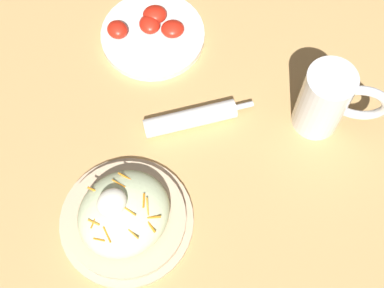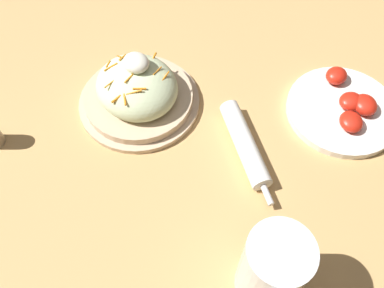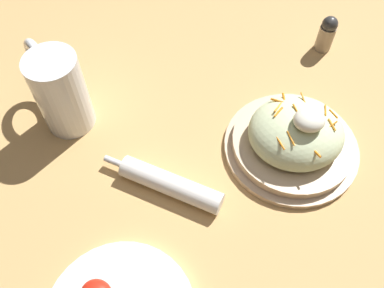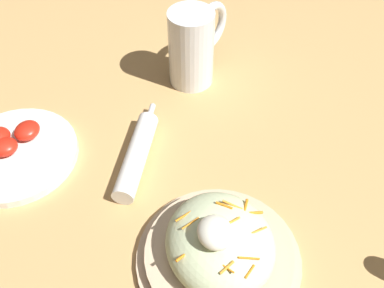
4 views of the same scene
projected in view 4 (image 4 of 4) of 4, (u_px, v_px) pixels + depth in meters
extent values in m
plane|color=tan|center=(182.00, 193.00, 0.68)|extent=(1.43, 1.43, 0.00)
cylinder|color=#D1B28E|center=(218.00, 259.00, 0.60)|extent=(0.23, 0.23, 0.01)
cylinder|color=#D1B28E|center=(219.00, 254.00, 0.59)|extent=(0.21, 0.21, 0.02)
ellipsoid|color=beige|center=(220.00, 243.00, 0.56)|extent=(0.16, 0.14, 0.08)
cylinder|color=orange|center=(256.00, 231.00, 0.54)|extent=(0.00, 0.03, 0.00)
cylinder|color=orange|center=(246.00, 206.00, 0.57)|extent=(0.02, 0.02, 0.01)
cylinder|color=orange|center=(230.00, 266.00, 0.51)|extent=(0.01, 0.02, 0.01)
cylinder|color=orange|center=(231.00, 267.00, 0.51)|extent=(0.02, 0.01, 0.01)
cylinder|color=orange|center=(232.00, 205.00, 0.56)|extent=(0.02, 0.02, 0.01)
cylinder|color=orange|center=(232.00, 222.00, 0.54)|extent=(0.01, 0.03, 0.00)
cylinder|color=orange|center=(256.00, 213.00, 0.57)|extent=(0.01, 0.02, 0.01)
cylinder|color=orange|center=(190.00, 223.00, 0.55)|extent=(0.01, 0.03, 0.01)
cylinder|color=orange|center=(250.00, 271.00, 0.51)|extent=(0.01, 0.02, 0.01)
cylinder|color=orange|center=(224.00, 205.00, 0.56)|extent=(0.02, 0.02, 0.00)
cylinder|color=orange|center=(183.00, 256.00, 0.53)|extent=(0.01, 0.02, 0.01)
cylinder|color=orange|center=(184.00, 216.00, 0.56)|extent=(0.01, 0.03, 0.00)
cylinder|color=orange|center=(249.00, 258.00, 0.52)|extent=(0.01, 0.03, 0.01)
ellipsoid|color=white|center=(218.00, 232.00, 0.52)|extent=(0.05, 0.04, 0.03)
cylinder|color=white|center=(191.00, 48.00, 0.81)|extent=(0.09, 0.09, 0.15)
cylinder|color=orange|center=(191.00, 63.00, 0.83)|extent=(0.08, 0.08, 0.08)
cylinder|color=white|center=(191.00, 43.00, 0.80)|extent=(0.08, 0.08, 0.01)
torus|color=white|center=(210.00, 27.00, 0.83)|extent=(0.07, 0.09, 0.10)
cylinder|color=white|center=(137.00, 156.00, 0.71)|extent=(0.17, 0.12, 0.04)
cylinder|color=silver|center=(151.00, 112.00, 0.77)|extent=(0.04, 0.03, 0.01)
cylinder|color=white|center=(16.00, 154.00, 0.72)|extent=(0.21, 0.21, 0.01)
ellipsoid|color=red|center=(27.00, 130.00, 0.73)|extent=(0.06, 0.06, 0.02)
ellipsoid|color=red|center=(4.00, 147.00, 0.71)|extent=(0.05, 0.06, 0.02)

